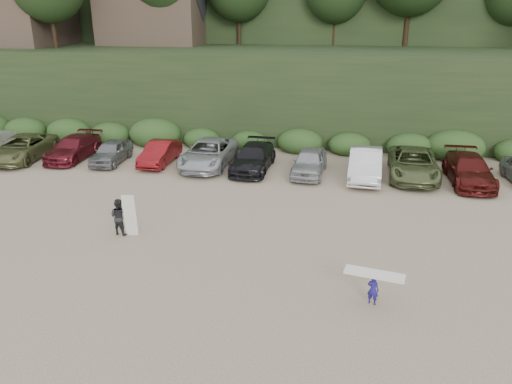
# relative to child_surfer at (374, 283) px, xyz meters

# --- Properties ---
(ground) EXTENTS (120.00, 120.00, 0.00)m
(ground) POSITION_rel_child_surfer_xyz_m (-4.87, 3.03, -0.76)
(ground) COLOR tan
(ground) RESTS_ON ground
(parked_cars) EXTENTS (36.45, 6.27, 1.62)m
(parked_cars) POSITION_rel_child_surfer_xyz_m (-8.32, 13.06, -0.02)
(parked_cars) COLOR silver
(parked_cars) RESTS_ON ground
(child_surfer) EXTENTS (1.93, 0.88, 1.12)m
(child_surfer) POSITION_rel_child_surfer_xyz_m (0.00, 0.00, 0.00)
(child_surfer) COLOR navy
(child_surfer) RESTS_ON ground
(adult_surfer) EXTENTS (1.25, 0.73, 1.83)m
(adult_surfer) POSITION_rel_child_surfer_xyz_m (-10.11, 3.56, 0.03)
(adult_surfer) COLOR black
(adult_surfer) RESTS_ON ground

